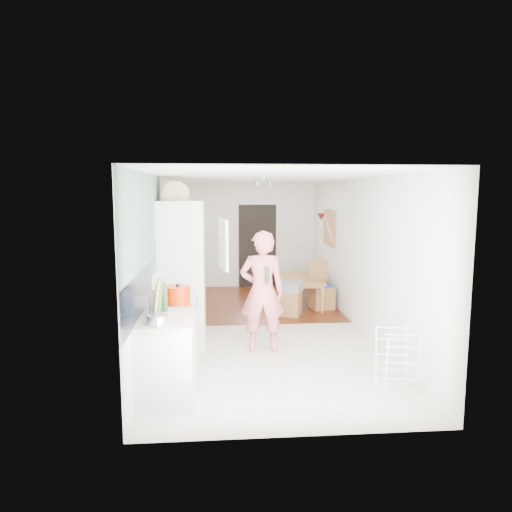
{
  "coord_description": "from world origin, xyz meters",
  "views": [
    {
      "loc": [
        -0.71,
        -7.44,
        2.24
      ],
      "look_at": [
        -0.1,
        0.2,
        1.21
      ],
      "focal_mm": 32.0,
      "sensor_mm": 36.0,
      "label": 1
    }
  ],
  "objects": [
    {
      "name": "tile_splashback",
      "position": [
        -1.59,
        -2.55,
        1.15
      ],
      "size": [
        0.02,
        1.9,
        0.5
      ],
      "primitive_type": "cube",
      "color": "black",
      "rests_on": "room_shell"
    },
    {
      "name": "pinboard",
      "position": [
        1.58,
        1.9,
        1.55
      ],
      "size": [
        0.03,
        0.9,
        0.7
      ],
      "primitive_type": "cube",
      "color": "tan",
      "rests_on": "room_shell"
    },
    {
      "name": "cooker_top",
      "position": [
        -1.3,
        -1.8,
        0.9
      ],
      "size": [
        0.6,
        0.6,
        0.04
      ],
      "primitive_type": "cube",
      "color": "silver",
      "rests_on": "room_shell"
    },
    {
      "name": "held_bottle",
      "position": [
        -0.06,
        -1.26,
        1.13
      ],
      "size": [
        0.06,
        0.06,
        0.26
      ],
      "primitive_type": "cylinder",
      "color": "#1A4221",
      "rests_on": "person"
    },
    {
      "name": "stool",
      "position": [
        0.59,
        0.74,
        0.23
      ],
      "size": [
        0.47,
        0.47,
        0.47
      ],
      "primitive_type": null,
      "rotation": [
        0.0,
        0.0,
        -0.41
      ],
      "color": "#9A6633",
      "rests_on": "floor"
    },
    {
      "name": "fridge_housing",
      "position": [
        -1.27,
        -0.78,
        1.07
      ],
      "size": [
        0.66,
        0.66,
        2.15
      ],
      "primitive_type": "cube",
      "color": "silver",
      "rests_on": "room_shell"
    },
    {
      "name": "drying_rack",
      "position": [
        1.26,
        -2.66,
        0.37
      ],
      "size": [
        0.44,
        0.42,
        0.74
      ],
      "primitive_type": null,
      "rotation": [
        0.0,
        0.0,
        -0.21
      ],
      "color": "silver",
      "rests_on": "floor"
    },
    {
      "name": "bottle_c",
      "position": [
        -1.44,
        -2.51,
        1.04
      ],
      "size": [
        0.11,
        0.11,
        0.24
      ],
      "primitive_type": "cylinder",
      "rotation": [
        0.0,
        0.0,
        -0.11
      ],
      "color": "silver",
      "rests_on": "worktop"
    },
    {
      "name": "wall_sconce",
      "position": [
        1.54,
        2.55,
        1.75
      ],
      "size": [
        0.18,
        0.18,
        0.16
      ],
      "primitive_type": "cone",
      "color": "maroon",
      "rests_on": "room_shell"
    },
    {
      "name": "person",
      "position": [
        -0.11,
        -1.1,
        1.03
      ],
      "size": [
        0.77,
        0.53,
        2.06
      ],
      "primitive_type": "imported",
      "rotation": [
        0.0,
        0.0,
        3.1
      ],
      "color": "#D8686D",
      "rests_on": "floor"
    },
    {
      "name": "range_cooker",
      "position": [
        -1.3,
        -1.8,
        0.44
      ],
      "size": [
        0.6,
        0.6,
        0.88
      ],
      "primitive_type": "cube",
      "color": "silver",
      "rests_on": "room_shell"
    },
    {
      "name": "grey_drape",
      "position": [
        0.6,
        0.75,
        0.55
      ],
      "size": [
        0.5,
        0.5,
        0.17
      ],
      "primitive_type": "cube",
      "rotation": [
        0.0,
        0.0,
        -0.45
      ],
      "color": "gray",
      "rests_on": "stool"
    },
    {
      "name": "bread_bin",
      "position": [
        -1.32,
        -0.75,
        2.25
      ],
      "size": [
        0.41,
        0.39,
        0.2
      ],
      "primitive_type": null,
      "rotation": [
        0.0,
        0.0,
        0.07
      ],
      "color": "tan",
      "rests_on": "fridge_housing"
    },
    {
      "name": "chopping_boards",
      "position": [
        -1.37,
        -2.54,
        1.13
      ],
      "size": [
        0.12,
        0.31,
        0.42
      ],
      "primitive_type": null,
      "rotation": [
        0.0,
        0.0,
        0.25
      ],
      "color": "tan",
      "rests_on": "worktop"
    },
    {
      "name": "floor",
      "position": [
        0.0,
        0.0,
        0.0
      ],
      "size": [
        3.2,
        7.0,
        0.01
      ],
      "primitive_type": "cube",
      "color": "beige",
      "rests_on": "ground"
    },
    {
      "name": "fridge_door",
      "position": [
        -0.66,
        -1.08,
        1.55
      ],
      "size": [
        0.14,
        0.56,
        0.7
      ],
      "primitive_type": "cube",
      "rotation": [
        0.0,
        0.0,
        -1.4
      ],
      "color": "silver",
      "rests_on": "room_shell"
    },
    {
      "name": "dining_table",
      "position": [
        0.98,
        1.61,
        0.24
      ],
      "size": [
        0.93,
        1.45,
        0.48
      ],
      "primitive_type": "imported",
      "rotation": [
        0.0,
        0.0,
        1.44
      ],
      "color": "#9A6633",
      "rests_on": "floor"
    },
    {
      "name": "steel_pan",
      "position": [
        -1.35,
        -2.85,
        0.97
      ],
      "size": [
        0.24,
        0.24,
        0.11
      ],
      "primitive_type": "cylinder",
      "rotation": [
        0.0,
        0.0,
        0.12
      ],
      "color": "silver",
      "rests_on": "worktop"
    },
    {
      "name": "dining_chair",
      "position": [
        1.28,
        1.21,
        0.48
      ],
      "size": [
        0.48,
        0.48,
        0.97
      ],
      "primitive_type": null,
      "rotation": [
        0.0,
        0.0,
        0.2
      ],
      "color": "#9A6633",
      "rests_on": "floor"
    },
    {
      "name": "pinboard_frame",
      "position": [
        1.57,
        1.9,
        1.55
      ],
      "size": [
        0.0,
        0.94,
        0.74
      ],
      "primitive_type": "cube",
      "color": "#9A6633",
      "rests_on": "room_shell"
    },
    {
      "name": "worktop",
      "position": [
        -1.3,
        -2.55,
        0.89
      ],
      "size": [
        0.62,
        0.92,
        0.06
      ],
      "primitive_type": "cube",
      "color": "silver",
      "rests_on": "room_shell"
    },
    {
      "name": "doorway_recess",
      "position": [
        0.2,
        3.48,
        1.0
      ],
      "size": [
        0.9,
        0.04,
        2.0
      ],
      "primitive_type": "cube",
      "color": "black",
      "rests_on": "room_shell"
    },
    {
      "name": "bottle_a",
      "position": [
        -1.39,
        -2.3,
        1.07
      ],
      "size": [
        0.09,
        0.09,
        0.3
      ],
      "primitive_type": "cylinder",
      "rotation": [
        0.0,
        0.0,
        0.28
      ],
      "color": "#1A4221",
      "rests_on": "worktop"
    },
    {
      "name": "pepper_mill_back",
      "position": [
        -1.4,
        -2.02,
        1.04
      ],
      "size": [
        0.08,
        0.08,
        0.24
      ],
      "primitive_type": "cylinder",
      "rotation": [
        0.0,
        0.0,
        0.16
      ],
      "color": "tan",
      "rests_on": "worktop"
    },
    {
      "name": "bottle_b",
      "position": [
        -1.34,
        -2.3,
        1.05
      ],
      "size": [
        0.07,
        0.07,
        0.27
      ],
      "primitive_type": "cylinder",
      "rotation": [
        0.0,
        0.0,
        -0.12
      ],
      "color": "#1A4221",
      "rests_on": "worktop"
    },
    {
      "name": "base_cabinet",
      "position": [
        -1.3,
        -2.55,
        0.43
      ],
      "size": [
        0.6,
        0.9,
        0.86
      ],
      "primitive_type": "cube",
      "color": "silver",
      "rests_on": "room_shell"
    },
    {
      "name": "wood_floor_overlay",
      "position": [
        0.0,
        1.85,
        0.01
      ],
      "size": [
        3.2,
        3.3,
        0.01
      ],
      "primitive_type": "cube",
      "color": "#5F2C0E",
      "rests_on": "room_shell"
    },
    {
      "name": "pepper_mill_front",
      "position": [
        -1.43,
        -2.15,
        1.04
      ],
      "size": [
        0.08,
        0.08,
        0.24
      ],
      "primitive_type": "cylinder",
      "rotation": [
        0.0,
        0.0,
        0.34
      ],
      "color": "tan",
      "rests_on": "worktop"
    },
    {
      "name": "sage_wall_panel",
      "position": [
        -1.59,
        -2.0,
        1.85
      ],
      "size": [
        0.02,
        3.0,
        1.3
      ],
      "primitive_type": "cube",
      "color": "slate",
      "rests_on": "room_shell"
    },
    {
      "name": "fridge_interior",
      "position": [
        -0.96,
        -0.78,
        1.55
      ],
      "size": [
        0.02,
        0.52,
        0.66
      ],
      "primitive_type": "cube",
      "color": "white",
      "rests_on": "room_shell"
    },
    {
      "name": "red_casserole",
      "position": [
        -1.24,
        -1.8,
        1.01
      ],
      "size": [
        0.38,
        0.38,
        0.19
      ],
      "primitive_type": "cylinder",
      "rotation": [
        0.0,
        0.0,
        0.21
      ],
      "color": "red",
      "rests_on": "cooker_top"
    },
    {
      "name": "room_shell",
      "position": [
        0.0,
        0.0,
        1.25
      ],
      "size": [
        3.2,
        7.0,
        2.5
      ],
      "primitive_type": null,
      "color": "white",
      "rests_on": "ground"
    }
  ]
}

